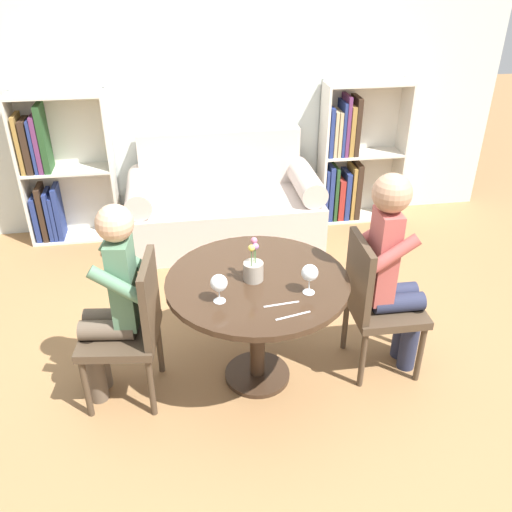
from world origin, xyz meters
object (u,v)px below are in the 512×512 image
flower_vase (253,269)px  bookshelf_left (56,172)px  person_left (112,303)px  wine_glass_right (310,274)px  couch (224,207)px  chair_left (132,325)px  person_right (393,269)px  chair_right (375,300)px  bookshelf_right (350,159)px  wine_glass_left (219,284)px

flower_vase → bookshelf_left: bearing=123.5°
person_left → wine_glass_right: person_left is taller
couch → flower_vase: flower_vase is taller
chair_left → person_right: size_ratio=0.70×
chair_right → flower_vase: flower_vase is taller
bookshelf_left → person_left: bearing=-73.7°
chair_left → flower_vase: 0.75m
bookshelf_left → flower_vase: (1.39, -2.10, 0.16)m
bookshelf_right → person_right: 2.14m
bookshelf_right → flower_vase: (-1.24, -2.10, 0.19)m
chair_left → flower_vase: bearing=98.9°
chair_left → flower_vase: (0.69, 0.02, 0.29)m
chair_right → person_left: person_left is taller
couch → wine_glass_right: bearing=-82.9°
chair_right → wine_glass_left: 1.01m
chair_left → person_left: (-0.09, 0.02, 0.15)m
person_right → bookshelf_right: bearing=-10.4°
wine_glass_left → wine_glass_right: 0.48m
chair_right → wine_glass_left: size_ratio=5.68×
bookshelf_left → person_left: (0.61, -2.10, 0.02)m
wine_glass_right → flower_vase: bearing=147.8°
chair_left → bookshelf_right: bearing=145.3°
couch → person_left: bearing=-113.6°
bookshelf_left → person_left: size_ratio=1.06×
chair_right → flower_vase: bearing=91.4°
bookshelf_left → wine_glass_right: bearing=-53.8°
person_left → wine_glass_left: person_left is taller
chair_left → wine_glass_left: (0.48, -0.16, 0.33)m
person_left → person_right: (1.59, 0.00, 0.06)m
chair_right → person_left: size_ratio=0.74×
bookshelf_right → chair_left: size_ratio=1.43×
chair_left → person_left: bearing=-94.9°
wine_glass_right → couch: bearing=97.1°
chair_right → person_right: size_ratio=0.70×
bookshelf_left → wine_glass_right: (1.66, -2.28, 0.21)m
chair_right → flower_vase: size_ratio=3.59×
couch → bookshelf_right: bearing=12.2°
chair_right → couch: bearing=22.1°
bookshelf_right → chair_right: bearing=-103.5°
person_right → bookshelf_left: bearing=47.3°
couch → person_right: person_right is taller
bookshelf_right → person_right: (-0.42, -2.10, 0.11)m
couch → bookshelf_left: bookshelf_left is taller
bookshelf_right → flower_vase: size_ratio=5.15×
bookshelf_left → flower_vase: bookshelf_left is taller
bookshelf_left → chair_right: bearing=-44.7°
couch → bookshelf_right: bookshelf_right is taller
couch → person_left: person_left is taller
bookshelf_right → flower_vase: bearing=-120.5°
couch → person_left: (-0.80, -1.83, 0.33)m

